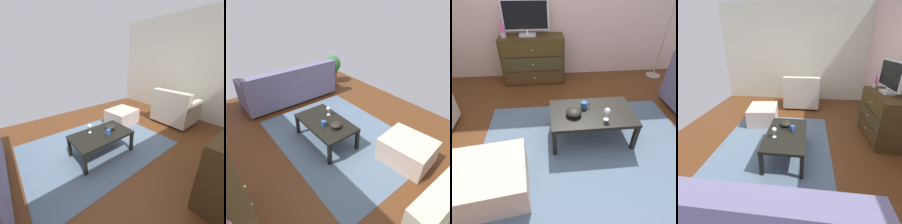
% 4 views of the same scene
% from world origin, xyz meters
% --- Properties ---
extents(ground_plane, '(5.82, 4.49, 0.05)m').
position_xyz_m(ground_plane, '(0.00, 0.00, -0.03)').
color(ground_plane, '#562F15').
extents(wall_plain_left, '(0.12, 4.49, 2.69)m').
position_xyz_m(wall_plain_left, '(-2.67, 0.00, 1.35)').
color(wall_plain_left, beige).
rests_on(wall_plain_left, ground_plane).
extents(area_rug, '(2.60, 1.90, 0.01)m').
position_xyz_m(area_rug, '(0.20, -0.20, 0.00)').
color(area_rug, slate).
rests_on(area_rug, ground_plane).
extents(coffee_table, '(1.01, 0.60, 0.39)m').
position_xyz_m(coffee_table, '(0.27, 0.04, 0.35)').
color(coffee_table, black).
rests_on(coffee_table, ground_plane).
extents(wine_glass, '(0.07, 0.07, 0.16)m').
position_xyz_m(wine_glass, '(0.40, -0.11, 0.51)').
color(wine_glass, silver).
rests_on(wine_glass, coffee_table).
extents(mug, '(0.11, 0.08, 0.08)m').
position_xyz_m(mug, '(0.19, 0.13, 0.44)').
color(mug, '#274E92').
rests_on(mug, coffee_table).
extents(bowl_decorative, '(0.18, 0.18, 0.08)m').
position_xyz_m(bowl_decorative, '(0.04, 0.00, 0.44)').
color(bowl_decorative, black).
rests_on(bowl_decorative, coffee_table).
extents(armchair, '(0.80, 0.92, 0.86)m').
position_xyz_m(armchair, '(-1.91, 0.16, 0.35)').
color(armchair, '#332319').
rests_on(armchair, ground_plane).
extents(ottoman, '(0.76, 0.68, 0.37)m').
position_xyz_m(ottoman, '(-0.84, -0.64, 0.18)').
color(ottoman, '#C8B09E').
rests_on(ottoman, ground_plane).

